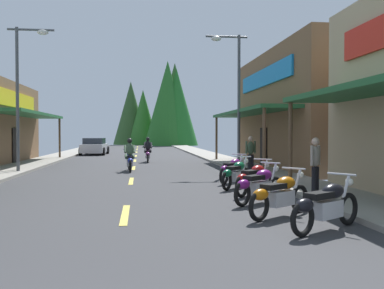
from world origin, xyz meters
name	(u,v)px	position (x,y,z in m)	size (l,w,h in m)	color
ground	(135,164)	(0.00, 25.18, -0.05)	(9.34, 80.36, 0.10)	#38383A
sidewalk_left	(36,163)	(-5.77, 25.18, 0.06)	(2.19, 80.36, 0.12)	gray
sidewalk_right	(228,161)	(5.77, 25.18, 0.06)	(2.19, 80.36, 0.12)	gray
centerline_dashes	(135,158)	(0.00, 30.31, 0.01)	(0.16, 57.86, 0.01)	#E0C64C
storefront_right_far	(319,110)	(9.86, 21.07, 3.03)	(7.86, 12.47, 6.07)	brown
streetlamp_left	(24,79)	(-4.79, 18.90, 4.20)	(2.02, 0.30, 6.50)	#474C51
streetlamp_right	(233,83)	(4.79, 19.31, 4.21)	(2.02, 0.30, 6.52)	#474C51
motorcycle_parked_right_0	(326,205)	(3.73, 6.46, 0.49)	(1.84, 1.26, 1.04)	black
motorcycle_parked_right_1	(280,194)	(3.32, 7.86, 0.49)	(1.77, 1.36, 1.04)	black
motorcycle_parked_right_2	(259,184)	(3.37, 9.67, 0.49)	(1.70, 1.46, 1.04)	black
motorcycle_parked_right_3	(254,178)	(3.65, 11.17, 0.49)	(1.55, 1.61, 1.04)	black
motorcycle_parked_right_4	(236,173)	(3.46, 12.72, 0.49)	(1.37, 1.77, 1.04)	black
motorcycle_parked_right_5	(233,169)	(3.69, 14.31, 0.49)	(1.38, 1.76, 1.04)	black
rider_cruising_lead	(130,157)	(-0.16, 19.53, 0.66)	(0.60, 2.14, 1.57)	black
rider_cruising_trailing	(148,152)	(0.82, 25.87, 0.66)	(0.60, 2.14, 1.57)	black
pedestrian_by_shop	(315,162)	(5.33, 10.75, 0.98)	(0.44, 0.44, 1.68)	black
pedestrian_browsing	(251,152)	(5.32, 18.01, 0.97)	(0.53, 0.38, 1.67)	black
parked_car_curbside	(95,146)	(-3.47, 35.96, 0.69)	(2.21, 4.37, 1.40)	silver
treeline_backdrop	(164,107)	(3.90, 64.37, 5.76)	(13.04, 12.20, 12.51)	#246423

